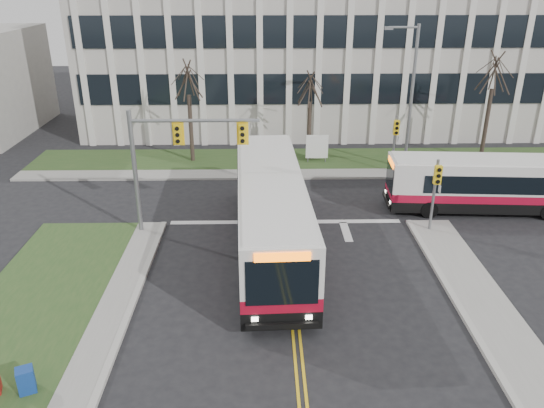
{
  "coord_description": "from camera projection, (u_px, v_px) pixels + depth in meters",
  "views": [
    {
      "loc": [
        -1.15,
        -16.82,
        11.92
      ],
      "look_at": [
        -0.75,
        5.98,
        2.0
      ],
      "focal_mm": 35.0,
      "sensor_mm": 36.0,
      "label": 1
    }
  ],
  "objects": [
    {
      "name": "mast_arm_signal",
      "position": [
        168.0,
        151.0,
        24.97
      ],
      "size": [
        6.11,
        0.38,
        6.2
      ],
      "color": "slate",
      "rests_on": "ground"
    },
    {
      "name": "streetlight",
      "position": [
        409.0,
        91.0,
        33.1
      ],
      "size": [
        2.15,
        0.25,
        9.2
      ],
      "color": "slate",
      "rests_on": "ground"
    },
    {
      "name": "office_building",
      "position": [
        334.0,
        49.0,
        45.38
      ],
      "size": [
        40.0,
        16.0,
        12.0
      ],
      "primitive_type": "cube",
      "color": "beige",
      "rests_on": "ground"
    },
    {
      "name": "signal_pole_far",
      "position": [
        395.0,
        136.0,
        33.43
      ],
      "size": [
        0.34,
        0.39,
        3.8
      ],
      "color": "slate",
      "rests_on": "ground"
    },
    {
      "name": "bus_main",
      "position": [
        271.0,
        214.0,
        24.3
      ],
      "size": [
        3.49,
        13.51,
        3.57
      ],
      "primitive_type": null,
      "rotation": [
        0.0,
        0.0,
        0.04
      ],
      "color": "silver",
      "rests_on": "ground"
    },
    {
      "name": "signal_pole_near",
      "position": [
        436.0,
        186.0,
        25.63
      ],
      "size": [
        0.34,
        0.39,
        3.8
      ],
      "color": "slate",
      "rests_on": "ground"
    },
    {
      "name": "sidewalk_cross",
      "position": [
        358.0,
        174.0,
        34.18
      ],
      "size": [
        44.0,
        1.6,
        0.14
      ],
      "primitive_type": "cube",
      "color": "#9E9B93",
      "rests_on": "ground"
    },
    {
      "name": "newspaper_box_blue",
      "position": [
        26.0,
        382.0,
        16.19
      ],
      "size": [
        0.64,
        0.62,
        0.95
      ],
      "primitive_type": "cube",
      "rotation": [
        0.0,
        0.0,
        0.42
      ],
      "color": "navy",
      "rests_on": "ground"
    },
    {
      "name": "directory_sign",
      "position": [
        317.0,
        147.0,
        35.81
      ],
      "size": [
        1.5,
        0.12,
        2.0
      ],
      "color": "slate",
      "rests_on": "ground"
    },
    {
      "name": "building_lawn",
      "position": [
        352.0,
        160.0,
        36.75
      ],
      "size": [
        44.0,
        5.0,
        0.12
      ],
      "primitive_type": "cube",
      "color": "#2A491F",
      "rests_on": "ground"
    },
    {
      "name": "ground",
      "position": [
        294.0,
        314.0,
        20.19
      ],
      "size": [
        120.0,
        120.0,
        0.0
      ],
      "primitive_type": "plane",
      "color": "black",
      "rests_on": "ground"
    },
    {
      "name": "tree_left",
      "position": [
        188.0,
        81.0,
        34.4
      ],
      "size": [
        1.8,
        1.8,
        7.7
      ],
      "color": "#42352B",
      "rests_on": "ground"
    },
    {
      "name": "tree_mid",
      "position": [
        310.0,
        90.0,
        34.96
      ],
      "size": [
        1.8,
        1.8,
        6.82
      ],
      "color": "#42352B",
      "rests_on": "ground"
    },
    {
      "name": "bus_cross",
      "position": [
        492.0,
        186.0,
        28.5
      ],
      "size": [
        11.1,
        3.06,
        2.92
      ],
      "primitive_type": null,
      "rotation": [
        0.0,
        0.0,
        -1.63
      ],
      "color": "silver",
      "rests_on": "ground"
    },
    {
      "name": "tree_right",
      "position": [
        494.0,
        74.0,
        34.56
      ],
      "size": [
        1.8,
        1.8,
        8.25
      ],
      "color": "#42352B",
      "rests_on": "ground"
    }
  ]
}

